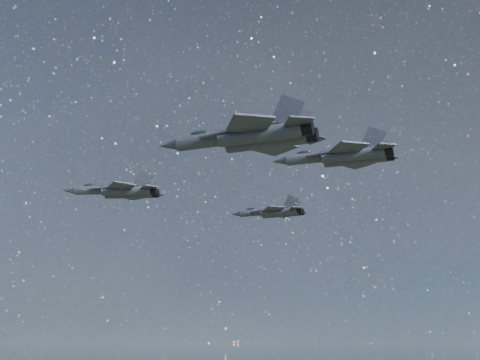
# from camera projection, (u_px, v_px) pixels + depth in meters

# --- Properties ---
(jet_lead) EXTENTS (15.76, 10.87, 3.96)m
(jet_lead) POSITION_uv_depth(u_px,v_px,m) (120.00, 191.00, 86.23)
(jet_lead) COLOR #343741
(jet_left) EXTENTS (15.06, 10.53, 3.79)m
(jet_left) POSITION_uv_depth(u_px,v_px,m) (274.00, 212.00, 106.58)
(jet_left) COLOR #343741
(jet_right) EXTENTS (20.20, 14.09, 5.08)m
(jet_right) POSITION_uv_depth(u_px,v_px,m) (250.00, 137.00, 63.75)
(jet_right) COLOR #343741
(jet_slot) EXTENTS (18.30, 12.85, 4.62)m
(jet_slot) POSITION_uv_depth(u_px,v_px,m) (343.00, 156.00, 79.50)
(jet_slot) COLOR #343741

